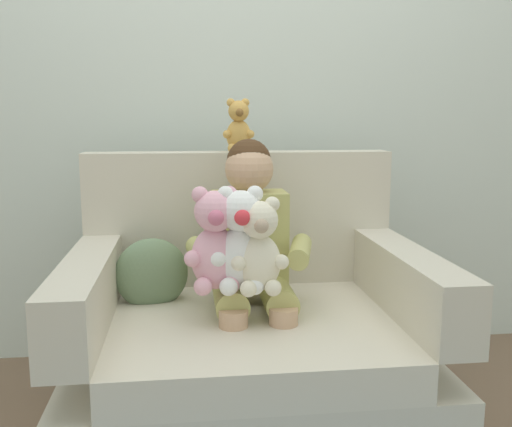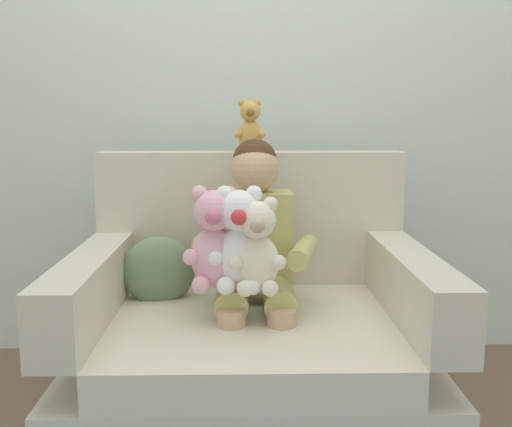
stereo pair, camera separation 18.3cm
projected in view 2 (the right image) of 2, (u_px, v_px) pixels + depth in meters
back_wall at (249, 66)px, 2.55m from camera, size 6.00×0.10×2.60m
armchair at (252, 342)px, 2.00m from camera, size 1.19×0.93×0.94m
seated_child at (255, 247)px, 1.98m from camera, size 0.45×0.39×0.82m
plush_cream at (257, 248)px, 1.78m from camera, size 0.18×0.15×0.30m
plush_pink at (215, 242)px, 1.82m from camera, size 0.20×0.16×0.33m
plush_white at (239, 242)px, 1.81m from camera, size 0.20×0.16×0.34m
plush_honey_on_backrest at (250, 127)px, 2.22m from camera, size 0.12×0.10×0.21m
throw_pillow at (159, 271)px, 2.08m from camera, size 0.28×0.16×0.26m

